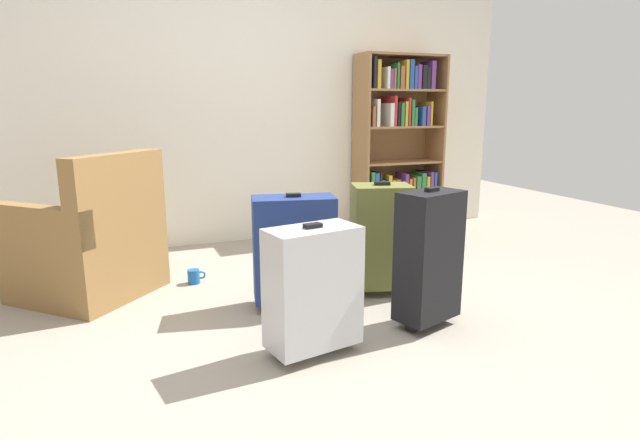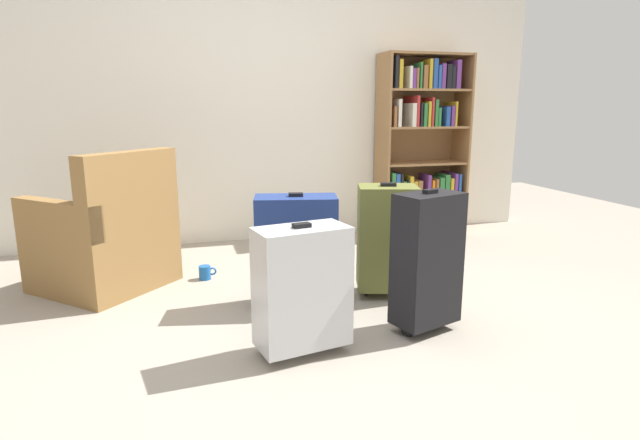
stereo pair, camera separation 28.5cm
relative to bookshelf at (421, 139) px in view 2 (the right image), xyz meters
name	(u,v)px [view 2 (the right image)]	position (x,y,z in m)	size (l,w,h in m)	color
ground_plane	(334,333)	(-1.41, -1.89, -0.88)	(8.85, 8.85, 0.00)	#9E9384
back_wall	(262,90)	(-1.41, 0.23, 0.42)	(5.06, 0.10, 2.60)	silver
bookshelf	(421,139)	(0.00, 0.00, 0.00)	(0.80, 0.33, 1.62)	olive
armchair	(106,240)	(-2.62, -0.81, -0.56)	(0.99, 0.99, 0.90)	olive
mug	(205,273)	(-2.00, -0.83, -0.83)	(0.12, 0.08, 0.10)	#1959A5
suitcase_silver	(302,287)	(-1.62, -2.07, -0.54)	(0.47, 0.31, 0.64)	#B7BABF
suitcase_olive	(387,238)	(-0.92, -1.43, -0.51)	(0.41, 0.35, 0.71)	brown
suitcase_black	(427,259)	(-0.93, -1.99, -0.49)	(0.39, 0.30, 0.76)	black
suitcase_navy_blue	(296,248)	(-1.50, -1.45, -0.52)	(0.51, 0.32, 0.68)	navy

